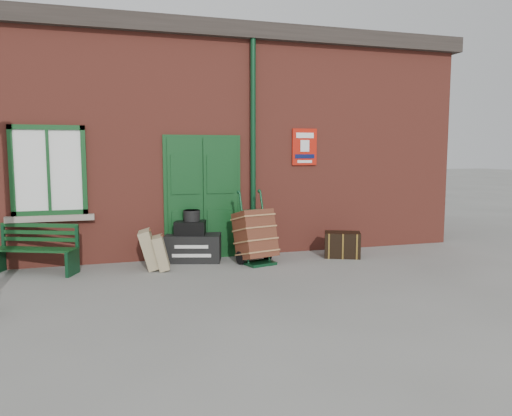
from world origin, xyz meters
name	(u,v)px	position (x,y,z in m)	size (l,w,h in m)	color
ground	(240,275)	(0.00, 0.00, 0.00)	(80.00, 80.00, 0.00)	gray
station_building	(198,142)	(0.00, 3.49, 2.16)	(10.30, 4.30, 4.36)	brown
bench	(36,248)	(-3.11, 1.12, 0.41)	(1.39, 0.90, 0.83)	#103D19
houdini_trunk	(193,248)	(-0.52, 1.25, 0.24)	(0.97, 0.54, 0.49)	black
strongbox	(190,228)	(-0.57, 1.25, 0.61)	(0.54, 0.39, 0.24)	black
hatbox	(192,216)	(-0.54, 1.25, 0.83)	(0.29, 0.29, 0.19)	black
suitcase_back	(149,249)	(-1.34, 0.84, 0.34)	(0.19, 0.46, 0.65)	tan
suitcase_front	(161,253)	(-1.16, 0.74, 0.29)	(0.17, 0.42, 0.56)	tan
porter_trolley	(255,236)	(0.49, 0.76, 0.49)	(0.76, 0.79, 1.26)	#0D361D
dark_trunk	(342,245)	(2.20, 0.78, 0.23)	(0.65, 0.42, 0.47)	black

